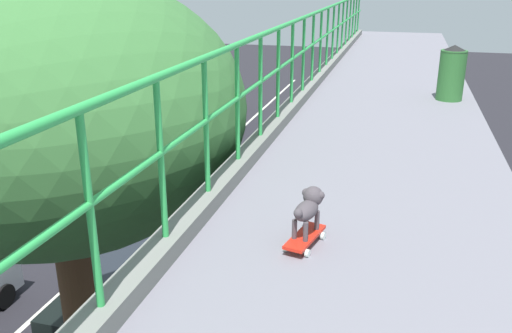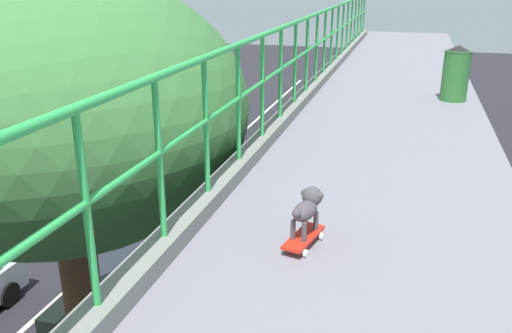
{
  "view_description": "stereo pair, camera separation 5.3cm",
  "coord_description": "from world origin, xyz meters",
  "px_view_note": "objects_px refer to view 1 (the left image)",
  "views": [
    {
      "loc": [
        1.22,
        -0.06,
        7.64
      ],
      "look_at": [
        0.11,
        4.02,
        6.11
      ],
      "focal_mm": 37.66,
      "sensor_mm": 36.0,
      "label": 1
    },
    {
      "loc": [
        1.27,
        -0.05,
        7.64
      ],
      "look_at": [
        0.11,
        4.02,
        6.11
      ],
      "focal_mm": 37.66,
      "sensor_mm": 36.0,
      "label": 2
    }
  ],
  "objects_px": {
    "car_black_fifth": "(120,279)",
    "toy_skateboard": "(305,237)",
    "small_dog": "(309,206)",
    "city_bus": "(173,107)",
    "litter_bin": "(452,72)"
  },
  "relations": [
    {
      "from": "small_dog",
      "to": "litter_bin",
      "type": "relative_size",
      "value": 0.47
    },
    {
      "from": "toy_skateboard",
      "to": "car_black_fifth",
      "type": "bearing_deg",
      "value": 130.12
    },
    {
      "from": "car_black_fifth",
      "to": "toy_skateboard",
      "type": "relative_size",
      "value": 9.48
    },
    {
      "from": "car_black_fifth",
      "to": "small_dog",
      "type": "xyz_separation_m",
      "value": [
        5.59,
        -6.55,
        5.41
      ]
    },
    {
      "from": "litter_bin",
      "to": "city_bus",
      "type": "bearing_deg",
      "value": 128.4
    },
    {
      "from": "car_black_fifth",
      "to": "small_dog",
      "type": "bearing_deg",
      "value": -49.53
    },
    {
      "from": "city_bus",
      "to": "small_dog",
      "type": "distance_m",
      "value": 21.4
    },
    {
      "from": "small_dog",
      "to": "litter_bin",
      "type": "distance_m",
      "value": 5.34
    },
    {
      "from": "city_bus",
      "to": "small_dog",
      "type": "xyz_separation_m",
      "value": [
        9.45,
        -18.73,
        4.2
      ]
    },
    {
      "from": "car_black_fifth",
      "to": "city_bus",
      "type": "bearing_deg",
      "value": 107.59
    },
    {
      "from": "city_bus",
      "to": "toy_skateboard",
      "type": "distance_m",
      "value": 21.41
    },
    {
      "from": "city_bus",
      "to": "litter_bin",
      "type": "relative_size",
      "value": 13.31
    },
    {
      "from": "car_black_fifth",
      "to": "litter_bin",
      "type": "bearing_deg",
      "value": -11.26
    },
    {
      "from": "car_black_fifth",
      "to": "city_bus",
      "type": "distance_m",
      "value": 12.83
    },
    {
      "from": "car_black_fifth",
      "to": "city_bus",
      "type": "height_order",
      "value": "city_bus"
    }
  ]
}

